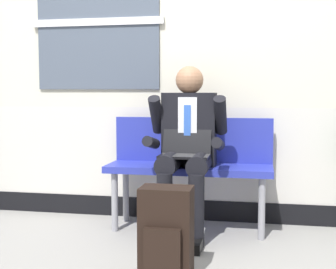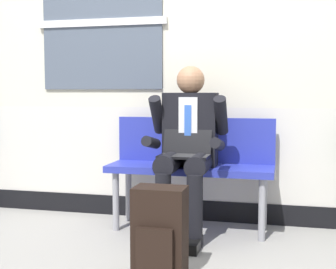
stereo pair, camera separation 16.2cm
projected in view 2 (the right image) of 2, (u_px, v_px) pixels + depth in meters
name	position (u px, v px, depth m)	size (l,w,h in m)	color
ground_plane	(151.00, 236.00, 3.50)	(18.00, 18.00, 0.00)	gray
station_wall	(168.00, 46.00, 3.92)	(5.71, 0.17, 2.90)	beige
bench_with_person	(192.00, 161.00, 3.66)	(1.25, 0.42, 0.85)	#28339E
person_seated	(187.00, 145.00, 3.47)	(0.57, 0.70, 1.25)	black
backpack	(160.00, 233.00, 2.69)	(0.30, 0.23, 0.52)	black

